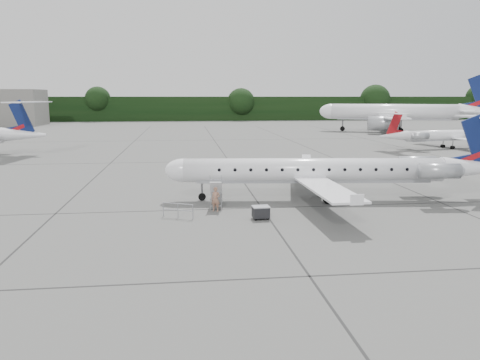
{
  "coord_description": "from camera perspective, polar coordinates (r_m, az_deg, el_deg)",
  "views": [
    {
      "loc": [
        -10.21,
        -29.23,
        8.16
      ],
      "look_at": [
        -6.34,
        3.11,
        2.3
      ],
      "focal_mm": 35.0,
      "sensor_mm": 36.0,
      "label": 1
    }
  ],
  "objects": [
    {
      "name": "main_regional_jet",
      "position": [
        37.12,
        8.95,
        2.62
      ],
      "size": [
        27.87,
        21.34,
        6.69
      ],
      "primitive_type": null,
      "rotation": [
        0.0,
        0.0,
        -0.1
      ],
      "color": "white",
      "rests_on": "ground"
    },
    {
      "name": "bg_narrowbody",
      "position": [
        113.6,
        18.19,
        8.79
      ],
      "size": [
        42.37,
        36.8,
        12.73
      ],
      "primitive_type": null,
      "rotation": [
        0.0,
        0.0,
        -0.38
      ],
      "color": "white",
      "rests_on": "ground"
    },
    {
      "name": "treeline",
      "position": [
        159.62,
        -3.19,
        8.68
      ],
      "size": [
        260.0,
        4.0,
        8.0
      ],
      "primitive_type": "cube",
      "color": "black",
      "rests_on": "ground"
    },
    {
      "name": "bg_regional_right",
      "position": [
        81.45,
        24.54,
        5.58
      ],
      "size": [
        24.89,
        20.04,
        5.81
      ],
      "primitive_type": null,
      "rotation": [
        0.0,
        0.0,
        3.34
      ],
      "color": "white",
      "rests_on": "ground"
    },
    {
      "name": "ground",
      "position": [
        32.02,
        12.05,
        -4.8
      ],
      "size": [
        320.0,
        320.0,
        0.0
      ],
      "primitive_type": "plane",
      "color": "#565654",
      "rests_on": "ground"
    },
    {
      "name": "airstair",
      "position": [
        34.81,
        -2.91,
        -1.61
      ],
      "size": [
        1.09,
        2.48,
        2.1
      ],
      "primitive_type": null,
      "rotation": [
        0.0,
        0.0,
        -0.1
      ],
      "color": "white",
      "rests_on": "ground"
    },
    {
      "name": "passenger",
      "position": [
        33.52,
        -2.98,
        -2.35
      ],
      "size": [
        0.76,
        0.65,
        1.77
      ],
      "primitive_type": "imported",
      "rotation": [
        0.0,
        0.0,
        -0.42
      ],
      "color": "#976852",
      "rests_on": "ground"
    },
    {
      "name": "safety_railing",
      "position": [
        32.0,
        -7.58,
        -3.74
      ],
      "size": [
        2.03,
        0.99,
        1.0
      ],
      "primitive_type": null,
      "rotation": [
        0.0,
        0.0,
        -0.43
      ],
      "color": "#93959B",
      "rests_on": "ground"
    },
    {
      "name": "baggage_cart",
      "position": [
        31.5,
        2.55,
        -3.94
      ],
      "size": [
        1.14,
        0.95,
        0.94
      ],
      "primitive_type": null,
      "rotation": [
        0.0,
        0.0,
        0.06
      ],
      "color": "black",
      "rests_on": "ground"
    }
  ]
}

